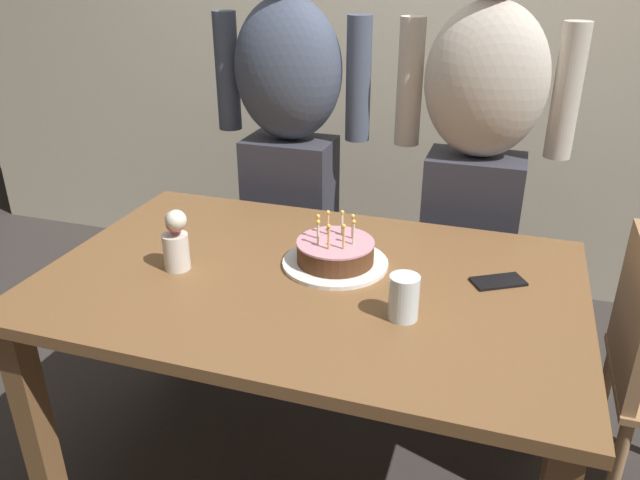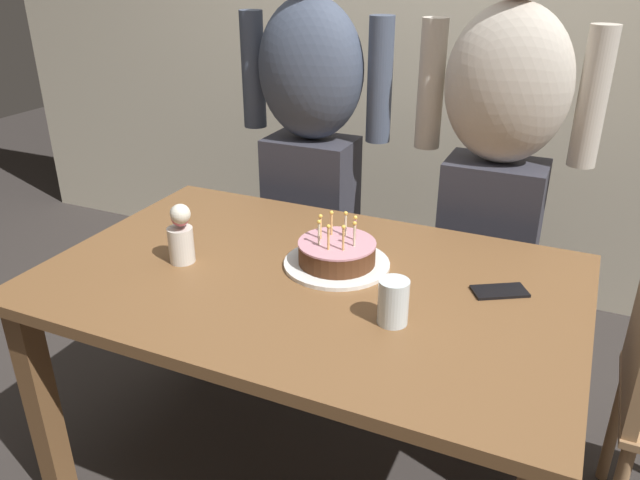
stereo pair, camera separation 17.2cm
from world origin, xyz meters
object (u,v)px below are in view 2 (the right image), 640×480
at_px(flower_vase, 180,232).
at_px(person_woman_cardigan, 496,174).
at_px(cell_phone, 500,291).
at_px(water_glass_near, 393,302).
at_px(person_man_bearded, 311,150).
at_px(birthday_cake, 337,255).

bearing_deg(flower_vase, person_woman_cardigan, 45.85).
relative_size(cell_phone, person_woman_cardigan, 0.09).
distance_m(water_glass_near, cell_phone, 0.34).
relative_size(cell_phone, flower_vase, 0.76).
bearing_deg(flower_vase, cell_phone, 12.63).
bearing_deg(water_glass_near, person_woman_cardigan, 83.74).
height_order(flower_vase, person_man_bearded, person_man_bearded).
bearing_deg(person_woman_cardigan, water_glass_near, 83.74).
xyz_separation_m(birthday_cake, water_glass_near, (0.24, -0.22, 0.02)).
distance_m(flower_vase, person_man_bearded, 0.78).
xyz_separation_m(birthday_cake, person_man_bearded, (-0.37, 0.62, 0.10)).
height_order(birthday_cake, cell_phone, birthday_cake).
relative_size(birthday_cake, cell_phone, 2.15).
height_order(person_man_bearded, person_woman_cardigan, same).
bearing_deg(person_man_bearded, flower_vase, 86.20).
bearing_deg(cell_phone, birthday_cake, 153.52).
bearing_deg(person_woman_cardigan, flower_vase, 45.85).
distance_m(cell_phone, person_man_bearded, 1.02).
xyz_separation_m(water_glass_near, cell_phone, (0.22, 0.26, -0.05)).
distance_m(birthday_cake, water_glass_near, 0.33).
relative_size(birthday_cake, flower_vase, 1.64).
relative_size(water_glass_near, flower_vase, 0.62).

